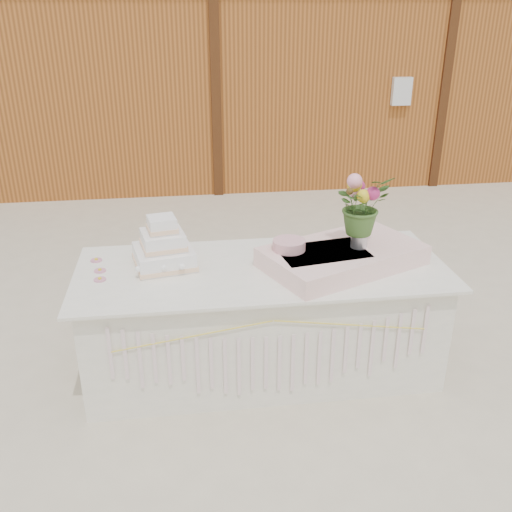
{
  "coord_description": "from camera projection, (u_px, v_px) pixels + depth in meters",
  "views": [
    {
      "loc": [
        -0.49,
        -3.31,
        2.33
      ],
      "look_at": [
        0.0,
        0.3,
        0.72
      ],
      "focal_mm": 40.0,
      "sensor_mm": 36.0,
      "label": 1
    }
  ],
  "objects": [
    {
      "name": "pink_cake_stand",
      "position": [
        289.0,
        252.0,
        3.65
      ],
      "size": [
        0.27,
        0.27,
        0.19
      ],
      "color": "white",
      "rests_on": "cake_table"
    },
    {
      "name": "bouquet",
      "position": [
        362.0,
        197.0,
        3.54
      ],
      "size": [
        0.43,
        0.4,
        0.38
      ],
      "primitive_type": "imported",
      "rotation": [
        0.0,
        0.0,
        0.36
      ],
      "color": "#3B6127",
      "rests_on": "flower_vase"
    },
    {
      "name": "wedding_cake",
      "position": [
        164.0,
        249.0,
        3.67
      ],
      "size": [
        0.43,
        0.43,
        0.34
      ],
      "rotation": [
        0.0,
        0.0,
        0.2
      ],
      "color": "white",
      "rests_on": "cake_table"
    },
    {
      "name": "barn",
      "position": [
        205.0,
        51.0,
        8.75
      ],
      "size": [
        12.6,
        4.6,
        3.3
      ],
      "color": "#A65B22",
      "rests_on": "ground"
    },
    {
      "name": "loose_flowers",
      "position": [
        99.0,
        268.0,
        3.67
      ],
      "size": [
        0.24,
        0.39,
        0.02
      ],
      "primitive_type": null,
      "rotation": [
        0.0,
        0.0,
        0.27
      ],
      "color": "#CC7D99",
      "rests_on": "cake_table"
    },
    {
      "name": "satin_runner",
      "position": [
        343.0,
        256.0,
        3.7
      ],
      "size": [
        1.15,
        0.93,
        0.13
      ],
      "primitive_type": "cube",
      "rotation": [
        0.0,
        0.0,
        0.41
      ],
      "color": "#FFD7CD",
      "rests_on": "cake_table"
    },
    {
      "name": "flower_vase",
      "position": [
        359.0,
        237.0,
        3.65
      ],
      "size": [
        0.11,
        0.11,
        0.15
      ],
      "primitive_type": "cylinder",
      "color": "silver",
      "rests_on": "satin_runner"
    },
    {
      "name": "ground",
      "position": [
        262.0,
        367.0,
        4.0
      ],
      "size": [
        80.0,
        80.0,
        0.0
      ],
      "primitive_type": "plane",
      "color": "beige",
      "rests_on": "ground"
    },
    {
      "name": "cake_table",
      "position": [
        262.0,
        319.0,
        3.84
      ],
      "size": [
        2.4,
        1.0,
        0.77
      ],
      "color": "white",
      "rests_on": "ground"
    }
  ]
}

